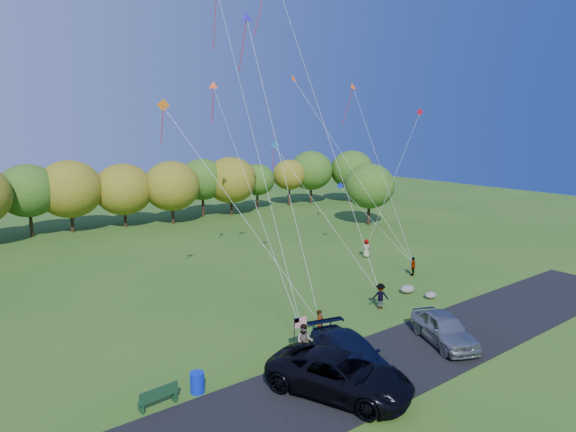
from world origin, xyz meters
The scene contains 17 objects.
ground centered at (0.00, 0.00, 0.00)m, with size 140.00×140.00×0.00m, color #2C5418.
asphalt_lane centered at (0.00, -4.00, 0.03)m, with size 44.00×6.00×0.06m, color black.
treeline centered at (-4.83, 36.12, 4.69)m, with size 75.46×28.20×8.32m.
minivan_dark centered at (-6.06, -4.69, 1.00)m, with size 3.12×6.76×1.88m, color black.
minivan_navy centered at (-4.17, -3.54, 0.94)m, with size 2.47×6.07×1.76m, color black.
minivan_silver centered at (2.36, -4.30, 0.93)m, with size 2.05×5.08×1.73m, color gray.
flyer_a centered at (-2.79, 0.40, 0.90)m, with size 0.66×0.43×1.80m, color #4C4C59.
flyer_b centered at (-4.94, -0.80, 0.94)m, with size 0.91×0.71×1.87m, color #4C4C59.
flyer_c centered at (3.74, 1.72, 0.87)m, with size 1.13×0.65×1.74m, color #4C4C59.
flyer_d centered at (11.53, 5.24, 0.77)m, with size 0.90×0.38×1.54m, color #4C4C59.
flyer_e centered at (12.68, 11.55, 0.85)m, with size 0.83×0.54×1.70m, color #4C4C59.
park_bench centered at (-13.09, -0.63, 0.54)m, with size 1.84×0.51×1.01m.
trash_barrel centered at (-11.13, -0.52, 0.50)m, with size 0.66×0.66×1.00m, color #0C23B7.
flag_assembly centered at (-5.26, -0.65, 1.71)m, with size 0.85×0.55×2.30m.
boulder_near centered at (7.73, 2.69, 0.29)m, with size 1.17×0.92×0.59m, color gray.
boulder_far centered at (8.10, 0.91, 0.23)m, with size 0.88×0.74×0.46m, color gray.
kites_aloft centered at (4.21, 14.23, 18.85)m, with size 25.52×9.55×19.62m.
Camera 1 is at (-21.23, -20.41, 12.38)m, focal length 32.00 mm.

